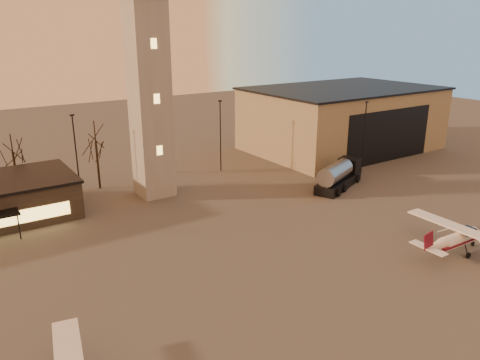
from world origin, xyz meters
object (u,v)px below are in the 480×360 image
(hangar, at_px, (342,118))
(fuel_truck, at_px, (339,177))
(control_tower, at_px, (147,58))
(cessna_front, at_px, (460,241))

(hangar, height_order, fuel_truck, hangar)
(control_tower, relative_size, cessna_front, 2.89)
(cessna_front, xyz_separation_m, fuel_truck, (4.04, 19.34, 0.30))
(control_tower, height_order, hangar, control_tower)
(fuel_truck, bearing_deg, cessna_front, -124.36)
(control_tower, height_order, fuel_truck, control_tower)
(control_tower, bearing_deg, hangar, 6.31)
(control_tower, height_order, cessna_front, control_tower)
(hangar, relative_size, fuel_truck, 3.17)
(hangar, bearing_deg, fuel_truck, -136.05)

